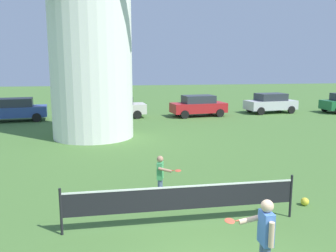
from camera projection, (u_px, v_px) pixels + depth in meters
tennis_net at (182, 198)px, 8.27m from camera, size 5.63×0.06×1.10m
player_near at (265, 235)px, 6.15m from camera, size 0.81×0.58×1.50m
player_far at (161, 174)px, 10.00m from camera, size 0.70×0.68×1.25m
stray_ball at (305, 202)px, 9.56m from camera, size 0.22×0.22×0.22m
parked_car_blue at (15, 109)px, 23.73m from camera, size 4.29×2.32×1.56m
parked_car_cream at (115, 107)px, 25.17m from camera, size 4.51×2.15×1.56m
parked_car_red at (198, 105)px, 25.98m from camera, size 4.23×2.28×1.56m
parked_car_silver at (271, 103)px, 27.79m from camera, size 4.15×2.24×1.56m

